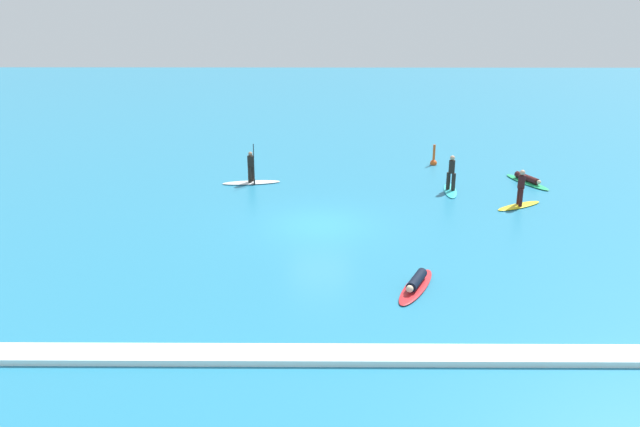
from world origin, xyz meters
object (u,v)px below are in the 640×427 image
(surfer_on_green_board, at_px, (527,180))
(surfer_on_red_board, at_px, (416,284))
(surfer_on_teal_board, at_px, (451,182))
(marker_buoy, at_px, (434,161))
(surfer_on_white_board, at_px, (251,176))
(surfer_on_yellow_board, at_px, (520,196))

(surfer_on_green_board, bearing_deg, surfer_on_red_board, -53.37)
(surfer_on_teal_board, height_order, marker_buoy, surfer_on_teal_board)
(surfer_on_white_board, relative_size, marker_buoy, 2.38)
(surfer_on_white_board, height_order, surfer_on_yellow_board, surfer_on_white_board)
(surfer_on_white_board, distance_m, surfer_on_yellow_board, 13.27)
(surfer_on_white_board, bearing_deg, surfer_on_teal_board, -16.36)
(surfer_on_teal_board, distance_m, marker_buoy, 5.16)
(surfer_on_teal_board, height_order, surfer_on_yellow_board, surfer_on_teal_board)
(surfer_on_white_board, bearing_deg, surfer_on_yellow_board, -24.95)
(surfer_on_green_board, xyz_separation_m, surfer_on_teal_board, (-4.25, -1.49, 0.36))
(surfer_on_red_board, xyz_separation_m, marker_buoy, (3.19, 16.13, 0.08))
(surfer_on_red_board, height_order, surfer_on_yellow_board, surfer_on_yellow_board)
(surfer_on_red_board, height_order, marker_buoy, marker_buoy)
(surfer_on_green_board, xyz_separation_m, surfer_on_red_board, (-7.45, -12.46, 0.01))
(surfer_on_red_board, relative_size, surfer_on_teal_board, 1.18)
(surfer_on_red_board, height_order, surfer_on_teal_board, surfer_on_teal_board)
(surfer_on_red_board, xyz_separation_m, surfer_on_teal_board, (3.19, 10.97, 0.35))
(surfer_on_red_board, distance_m, marker_buoy, 16.44)
(surfer_on_green_board, bearing_deg, marker_buoy, -153.27)
(surfer_on_yellow_board, height_order, marker_buoy, surfer_on_yellow_board)
(surfer_on_teal_board, bearing_deg, surfer_on_yellow_board, -125.21)
(surfer_on_white_board, distance_m, marker_buoy, 10.72)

